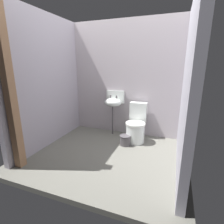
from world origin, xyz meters
TOP-DOWN VIEW (x-y plane):
  - ground_plane at (0.00, 0.00)m, footprint 2.81×2.49m
  - wall_back at (0.00, 1.09)m, footprint 2.81×0.10m
  - wall_left at (-1.26, 0.10)m, footprint 0.10×2.29m
  - wall_right at (1.26, 0.10)m, footprint 0.10×2.29m
  - wooden_door_post at (-1.13, -0.89)m, footprint 0.12×0.12m
  - toilet_near_wall at (0.38, 0.69)m, footprint 0.41×0.60m
  - sink at (-0.20, 0.88)m, footprint 0.42×0.35m
  - bucket at (0.23, 0.40)m, footprint 0.23×0.23m

SIDE VIEW (x-z plane):
  - ground_plane at x=0.00m, z-range -0.08..0.00m
  - bucket at x=0.23m, z-range 0.00..0.21m
  - toilet_near_wall at x=0.38m, z-range -0.07..0.71m
  - sink at x=-0.20m, z-range 0.26..1.25m
  - wall_back at x=0.00m, z-range 0.00..2.48m
  - wall_left at x=-1.26m, z-range 0.00..2.48m
  - wall_right at x=1.26m, z-range 0.00..2.48m
  - wooden_door_post at x=-1.13m, z-range 0.00..2.48m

